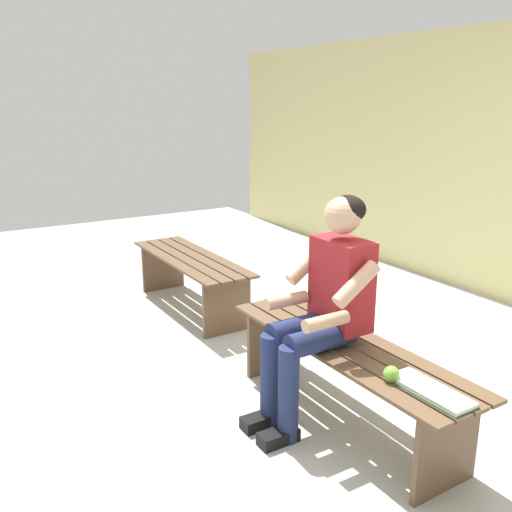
# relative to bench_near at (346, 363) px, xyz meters

# --- Properties ---
(ground_plane) EXTENTS (10.00, 7.00, 0.04)m
(ground_plane) POSITION_rel_bench_near_xyz_m (1.02, 1.00, -0.37)
(ground_plane) COLOR #B2B2AD
(bench_near) EXTENTS (1.66, 0.48, 0.47)m
(bench_near) POSITION_rel_bench_near_xyz_m (0.00, 0.00, 0.00)
(bench_near) COLOR brown
(bench_near) RESTS_ON ground
(bench_far) EXTENTS (1.50, 0.48, 0.47)m
(bench_far) POSITION_rel_bench_near_xyz_m (2.04, 0.00, -0.01)
(bench_far) COLOR brown
(bench_far) RESTS_ON ground
(person_seated) EXTENTS (0.50, 0.69, 1.27)m
(person_seated) POSITION_rel_bench_near_xyz_m (0.09, 0.10, 0.35)
(person_seated) COLOR maroon
(person_seated) RESTS_ON ground
(apple) EXTENTS (0.08, 0.08, 0.08)m
(apple) POSITION_rel_bench_near_xyz_m (-0.43, 0.09, 0.15)
(apple) COLOR #72B738
(apple) RESTS_ON bench_near
(book_open) EXTENTS (0.41, 0.16, 0.02)m
(book_open) POSITION_rel_bench_near_xyz_m (-0.61, 0.01, 0.12)
(book_open) COLOR white
(book_open) RESTS_ON bench_near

